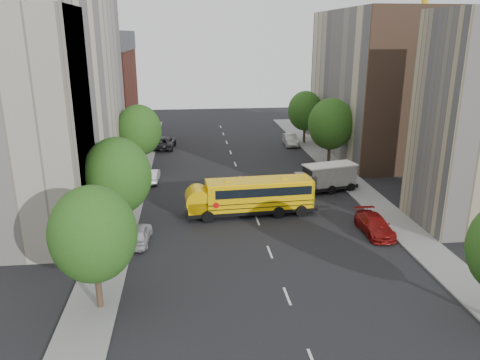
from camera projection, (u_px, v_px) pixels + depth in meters
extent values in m
plane|color=black|center=(254.00, 212.00, 41.53)|extent=(120.00, 120.00, 0.00)
cube|color=slate|center=(129.00, 198.00, 45.00)|extent=(3.00, 80.00, 0.12)
cube|color=slate|center=(359.00, 189.00, 47.50)|extent=(3.00, 80.00, 0.12)
cube|color=silver|center=(241.00, 179.00, 51.01)|extent=(0.15, 64.00, 0.01)
cube|color=beige|center=(49.00, 93.00, 42.25)|extent=(10.00, 26.00, 20.00)
cube|color=maroon|center=(96.00, 99.00, 64.15)|extent=(10.00, 15.00, 13.00)
cube|color=beige|center=(10.00, 133.00, 32.75)|extent=(10.00, 7.00, 17.00)
cube|color=beige|center=(372.00, 84.00, 59.74)|extent=(10.00, 22.00, 18.00)
cube|color=brown|center=(411.00, 95.00, 49.32)|extent=(10.10, 0.30, 18.00)
cylinder|color=gold|center=(423.00, 16.00, 65.86)|extent=(1.00, 1.00, 35.00)
cylinder|color=#38281C|center=(99.00, 287.00, 26.66)|extent=(0.36, 0.36, 2.70)
ellipsoid|color=#134311|center=(93.00, 234.00, 25.67)|extent=(4.80, 4.80, 5.52)
cylinder|color=#38281C|center=(121.00, 219.00, 36.11)|extent=(0.36, 0.36, 2.88)
ellipsoid|color=#134311|center=(117.00, 176.00, 35.05)|extent=(5.12, 5.12, 5.89)
cylinder|color=#38281C|center=(141.00, 160.00, 53.18)|extent=(0.36, 0.36, 2.81)
ellipsoid|color=#134311|center=(139.00, 130.00, 52.15)|extent=(4.99, 4.99, 5.74)
cylinder|color=#38281C|center=(329.00, 154.00, 55.55)|extent=(0.36, 0.36, 2.95)
ellipsoid|color=#134311|center=(331.00, 124.00, 54.47)|extent=(5.25, 5.25, 6.04)
cylinder|color=#38281C|center=(304.00, 134.00, 66.96)|extent=(0.36, 0.36, 2.74)
ellipsoid|color=#134311|center=(305.00, 111.00, 65.95)|extent=(4.86, 4.86, 5.59)
cube|color=black|center=(251.00, 208.00, 40.88)|extent=(11.50, 3.25, 0.30)
cube|color=#EEB504|center=(259.00, 194.00, 40.60)|extent=(9.27, 3.07, 2.33)
cube|color=#EEB504|center=(197.00, 205.00, 39.93)|extent=(1.96, 2.44, 1.01)
cube|color=black|center=(209.00, 191.00, 39.74)|extent=(0.64, 2.36, 1.22)
cube|color=#EEB504|center=(259.00, 181.00, 40.25)|extent=(9.25, 2.86, 0.14)
cube|color=black|center=(261.00, 188.00, 40.48)|extent=(8.46, 3.08, 0.76)
cube|color=black|center=(259.00, 202.00, 40.85)|extent=(9.27, 3.13, 0.06)
cube|color=black|center=(259.00, 198.00, 40.72)|extent=(9.27, 3.13, 0.06)
cube|color=#EEB504|center=(310.00, 191.00, 41.36)|extent=(0.30, 2.54, 2.33)
cube|color=#EEB504|center=(228.00, 181.00, 39.77)|extent=(0.64, 0.64, 0.10)
cube|color=#EEB504|center=(285.00, 178.00, 40.60)|extent=(0.64, 0.64, 0.10)
cylinder|color=#EEB504|center=(197.00, 199.00, 39.78)|extent=(2.26, 2.45, 2.13)
cylinder|color=red|center=(216.00, 206.00, 38.77)|extent=(0.51, 0.07, 0.51)
cylinder|color=black|center=(207.00, 217.00, 39.06)|extent=(1.03, 0.36, 1.01)
cylinder|color=black|center=(204.00, 206.00, 41.44)|extent=(1.03, 0.36, 1.01)
cylinder|color=black|center=(279.00, 212.00, 40.07)|extent=(1.03, 0.36, 1.01)
cylinder|color=black|center=(272.00, 202.00, 42.46)|extent=(1.03, 0.36, 1.01)
cylinder|color=black|center=(302.00, 211.00, 40.40)|extent=(1.03, 0.36, 1.01)
cylinder|color=black|center=(294.00, 201.00, 42.79)|extent=(1.03, 0.36, 1.01)
cube|color=black|center=(324.00, 186.00, 46.81)|extent=(6.83, 3.62, 0.33)
cube|color=white|center=(330.00, 175.00, 46.64)|extent=(5.33, 3.16, 1.95)
cube|color=white|center=(303.00, 181.00, 45.79)|extent=(1.95, 2.36, 1.30)
cube|color=silver|center=(330.00, 165.00, 46.33)|extent=(5.57, 3.32, 0.13)
cylinder|color=black|center=(308.00, 193.00, 45.08)|extent=(0.95, 0.47, 0.91)
cylinder|color=black|center=(298.00, 186.00, 47.03)|extent=(0.95, 0.47, 0.91)
cylinder|color=black|center=(332.00, 190.00, 45.93)|extent=(0.95, 0.47, 0.91)
cylinder|color=black|center=(321.00, 184.00, 47.88)|extent=(0.95, 0.47, 0.91)
cylinder|color=black|center=(353.00, 187.00, 46.71)|extent=(0.95, 0.47, 0.91)
cylinder|color=black|center=(341.00, 181.00, 48.65)|extent=(0.95, 0.47, 0.91)
imported|color=#BBB9C0|center=(138.00, 234.00, 35.24)|extent=(1.99, 4.35, 1.45)
imported|color=silver|center=(152.00, 175.00, 49.88)|extent=(1.62, 4.22, 1.37)
imported|color=black|center=(165.00, 142.00, 64.38)|extent=(3.21, 6.02, 1.61)
imported|color=maroon|center=(375.00, 225.00, 36.91)|extent=(2.03, 4.98, 1.44)
imported|color=#353156|center=(324.00, 169.00, 52.42)|extent=(1.86, 3.96, 1.31)
imported|color=#A6A5A0|center=(290.00, 140.00, 66.10)|extent=(1.89, 4.81, 1.56)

